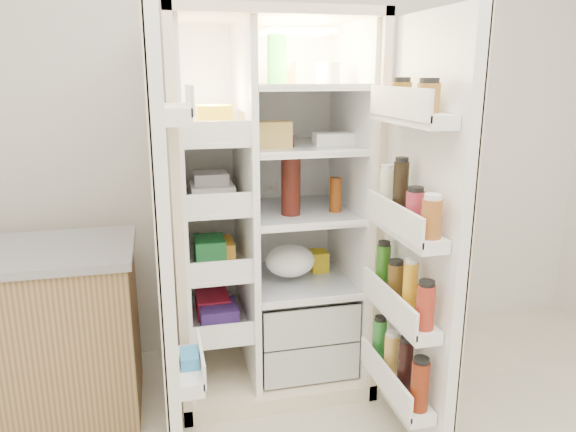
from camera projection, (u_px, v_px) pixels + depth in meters
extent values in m
cube|color=silver|center=(263.00, 109.00, 2.91)|extent=(4.00, 0.02, 2.70)
cube|color=beige|center=(256.00, 195.00, 2.95)|extent=(0.92, 0.04, 1.80)
cube|color=beige|center=(175.00, 214.00, 2.54)|extent=(0.04, 0.70, 1.80)
cube|color=beige|center=(354.00, 204.00, 2.74)|extent=(0.04, 0.70, 1.80)
cube|color=beige|center=(266.00, 16.00, 2.41)|extent=(0.92, 0.70, 0.04)
cube|color=beige|center=(269.00, 368.00, 2.86)|extent=(0.92, 0.70, 0.08)
cube|color=white|center=(257.00, 192.00, 2.91)|extent=(0.84, 0.02, 1.68)
cube|color=white|center=(182.00, 210.00, 2.54)|extent=(0.02, 0.62, 1.68)
cube|color=white|center=(348.00, 200.00, 2.73)|extent=(0.02, 0.62, 1.68)
cube|color=white|center=(245.00, 206.00, 2.61)|extent=(0.03, 0.62, 1.68)
cube|color=#B7C1BB|center=(299.00, 341.00, 2.84)|extent=(0.47, 0.52, 0.19)
cube|color=#B7C1BB|center=(299.00, 306.00, 2.79)|extent=(0.47, 0.52, 0.19)
cube|color=#FFD18C|center=(297.00, 32.00, 2.51)|extent=(0.30, 0.30, 0.02)
cube|color=white|center=(217.00, 319.00, 2.72)|extent=(0.28, 0.58, 0.02)
cube|color=white|center=(215.00, 262.00, 2.64)|extent=(0.28, 0.58, 0.02)
cube|color=white|center=(213.00, 202.00, 2.57)|extent=(0.28, 0.58, 0.02)
cube|color=white|center=(210.00, 138.00, 2.49)|extent=(0.28, 0.58, 0.02)
cube|color=silver|center=(298.00, 280.00, 2.77)|extent=(0.49, 0.58, 0.01)
cube|color=silver|center=(299.00, 211.00, 2.68)|extent=(0.49, 0.58, 0.01)
cube|color=silver|center=(299.00, 146.00, 2.60)|extent=(0.49, 0.58, 0.02)
cube|color=silver|center=(299.00, 86.00, 2.52)|extent=(0.49, 0.58, 0.02)
cube|color=red|center=(217.00, 308.00, 2.70)|extent=(0.16, 0.20, 0.10)
cube|color=#23823D|center=(214.00, 248.00, 2.62)|extent=(0.14, 0.18, 0.12)
cube|color=white|center=(212.00, 193.00, 2.55)|extent=(0.20, 0.22, 0.07)
cube|color=yellow|center=(210.00, 120.00, 2.47)|extent=(0.15, 0.16, 0.14)
cube|color=#4D2D88|center=(217.00, 309.00, 2.70)|extent=(0.18, 0.20, 0.09)
cube|color=orange|center=(214.00, 250.00, 2.63)|extent=(0.14, 0.18, 0.10)
cube|color=silver|center=(212.00, 187.00, 2.55)|extent=(0.16, 0.16, 0.12)
sphere|color=orange|center=(279.00, 362.00, 2.75)|extent=(0.07, 0.07, 0.07)
sphere|color=orange|center=(294.00, 356.00, 2.81)|extent=(0.07, 0.07, 0.07)
sphere|color=orange|center=(315.00, 358.00, 2.79)|extent=(0.07, 0.07, 0.07)
sphere|color=orange|center=(283.00, 348.00, 2.89)|extent=(0.07, 0.07, 0.07)
sphere|color=orange|center=(302.00, 347.00, 2.90)|extent=(0.07, 0.07, 0.07)
sphere|color=orange|center=(322.00, 349.00, 2.88)|extent=(0.07, 0.07, 0.07)
sphere|color=orange|center=(270.00, 355.00, 2.82)|extent=(0.07, 0.07, 0.07)
sphere|color=orange|center=(311.00, 344.00, 2.93)|extent=(0.07, 0.07, 0.07)
ellipsoid|color=#497828|center=(298.00, 301.00, 2.80)|extent=(0.26, 0.24, 0.11)
cylinder|color=#46160F|center=(291.00, 185.00, 2.55)|extent=(0.09, 0.09, 0.29)
cylinder|color=#7E390E|center=(335.00, 195.00, 2.62)|extent=(0.06, 0.06, 0.17)
cube|color=green|center=(277.00, 60.00, 2.46)|extent=(0.07, 0.07, 0.22)
cylinder|color=silver|center=(328.00, 73.00, 2.48)|extent=(0.11, 0.11, 0.10)
cylinder|color=#B56029|center=(287.00, 73.00, 2.59)|extent=(0.08, 0.08, 0.10)
cube|color=white|center=(337.00, 139.00, 2.58)|extent=(0.23, 0.09, 0.06)
cube|color=tan|center=(270.00, 134.00, 2.49)|extent=(0.19, 0.11, 0.12)
ellipsoid|color=white|center=(290.00, 267.00, 2.70)|extent=(0.25, 0.22, 0.16)
cube|color=yellow|center=(318.00, 261.00, 2.87)|extent=(0.09, 0.11, 0.11)
cube|color=white|center=(165.00, 252.00, 2.01)|extent=(0.05, 0.40, 1.72)
cube|color=beige|center=(158.00, 252.00, 2.00)|extent=(0.01, 0.40, 1.72)
cube|color=white|center=(190.00, 371.00, 2.15)|extent=(0.09, 0.32, 0.06)
cube|color=white|center=(177.00, 114.00, 1.90)|extent=(0.09, 0.32, 0.06)
cube|color=#338CCC|center=(190.00, 364.00, 2.14)|extent=(0.07, 0.12, 0.10)
cube|color=white|center=(424.00, 240.00, 2.15)|extent=(0.05, 0.58, 1.72)
cube|color=beige|center=(430.00, 240.00, 2.16)|extent=(0.01, 0.58, 1.72)
cube|color=white|center=(396.00, 386.00, 2.29)|extent=(0.11, 0.50, 0.05)
cube|color=white|center=(400.00, 312.00, 2.21)|extent=(0.11, 0.50, 0.05)
cube|color=white|center=(405.00, 229.00, 2.12)|extent=(0.11, 0.50, 0.05)
cube|color=white|center=(412.00, 117.00, 2.01)|extent=(0.11, 0.50, 0.05)
cylinder|color=maroon|center=(420.00, 386.00, 2.07)|extent=(0.07, 0.07, 0.20)
cylinder|color=black|center=(405.00, 366.00, 2.19)|extent=(0.06, 0.06, 0.22)
cylinder|color=gold|center=(392.00, 355.00, 2.32)|extent=(0.06, 0.06, 0.18)
cylinder|color=#27772D|center=(380.00, 340.00, 2.44)|extent=(0.06, 0.06, 0.19)
cylinder|color=maroon|center=(425.00, 307.00, 1.99)|extent=(0.07, 0.07, 0.17)
cylinder|color=gold|center=(410.00, 289.00, 2.11)|extent=(0.06, 0.06, 0.21)
cylinder|color=#563C15|center=(395.00, 283.00, 2.24)|extent=(0.07, 0.07, 0.16)
cylinder|color=#286316|center=(383.00, 267.00, 2.35)|extent=(0.06, 0.06, 0.20)
cylinder|color=brown|center=(432.00, 219.00, 1.91)|extent=(0.07, 0.07, 0.14)
cylinder|color=maroon|center=(415.00, 210.00, 2.03)|extent=(0.07, 0.07, 0.14)
cylinder|color=black|center=(400.00, 191.00, 2.14)|extent=(0.06, 0.06, 0.23)
cylinder|color=#F2EFC7|center=(387.00, 190.00, 2.27)|extent=(0.06, 0.06, 0.18)
cylinder|color=brown|center=(428.00, 98.00, 1.88)|extent=(0.08, 0.08, 0.10)
cylinder|color=brown|center=(401.00, 95.00, 2.08)|extent=(0.08, 0.08, 0.10)
cube|color=#A48352|center=(13.00, 340.00, 2.44)|extent=(1.07, 0.55, 0.76)
cube|color=gray|center=(1.00, 255.00, 2.34)|extent=(1.10, 0.59, 0.04)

